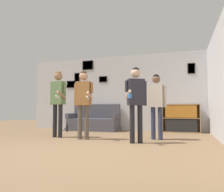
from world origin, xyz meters
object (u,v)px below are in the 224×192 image
Objects in this scene: person_spectator_near_bookshelf at (156,100)px; bottle_on_floor at (67,128)px; bookshelf at (181,118)px; couch at (94,122)px; person_player_foreground_center at (83,97)px; person_watcher_holding_cup at (136,96)px; person_player_foreground_left at (58,96)px; floor_lamp at (62,97)px.

bottle_on_floor is (-3.11, 1.12, -0.87)m from person_spectator_near_bookshelf.
bottle_on_floor is (-3.66, -0.86, -0.34)m from bookshelf.
person_spectator_near_bookshelf is at bearing -36.58° from couch.
person_player_foreground_center is 1.39m from person_watcher_holding_cup.
floor_lamp is at bearing 118.50° from person_player_foreground_left.
couch reaches higher than bookshelf.
couch is 3.33m from person_watcher_holding_cup.
couch is 2.51m from person_player_foreground_center.
bookshelf is 2.13m from person_spectator_near_bookshelf.
couch is 1.04× the size of floor_lamp.
bottle_on_floor is at bearing -166.71° from bookshelf.
person_player_foreground_left is at bearing -69.47° from bottle_on_floor.
person_spectator_near_bookshelf is (2.42, -1.80, 0.68)m from couch.
person_watcher_holding_cup is at bearing -33.81° from bottle_on_floor.
couch is 2.98m from bookshelf.
floor_lamp is at bearing 132.33° from person_player_foreground_center.
bookshelf is 4.13× the size of bottle_on_floor.
person_player_foreground_center is (-2.29, -2.49, 0.60)m from bookshelf.
floor_lamp reaches higher than couch.
bottle_on_floor is (0.46, -0.38, -1.07)m from floor_lamp.
floor_lamp reaches higher than bookshelf.
person_spectator_near_bookshelf is 5.68× the size of bottle_on_floor.
person_spectator_near_bookshelf is at bearing -105.47° from bookshelf.
bookshelf is at bearing 71.35° from person_watcher_holding_cup.
person_player_foreground_left is 1.86m from bottle_on_floor.
person_player_foreground_left is at bearing -143.01° from bookshelf.
floor_lamp is 1.05× the size of person_watcher_holding_cup.
bookshelf is at bearing 13.29° from bottle_on_floor.
person_spectator_near_bookshelf is (0.36, 0.72, -0.05)m from person_watcher_holding_cup.
floor_lamp is 2.72m from person_player_foreground_center.
floor_lamp is at bearing -165.84° from couch.
person_spectator_near_bookshelf reaches higher than bottle_on_floor.
couch is 1.14× the size of person_spectator_near_bookshelf.
floor_lamp is 1.00× the size of person_player_foreground_left.
bookshelf is 3.78m from bottle_on_floor.
person_watcher_holding_cup is 5.90× the size of bottle_on_floor.
person_player_foreground_left is (-3.11, -2.34, 0.64)m from bookshelf.
bookshelf is 0.66× the size of person_player_foreground_left.
person_player_foreground_left is 6.24× the size of bottle_on_floor.
couch is at bearing 86.30° from person_player_foreground_left.
person_watcher_holding_cup is (3.20, -2.22, -0.16)m from floor_lamp.
bottle_on_floor is at bearing 146.19° from person_watcher_holding_cup.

